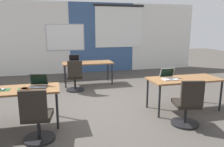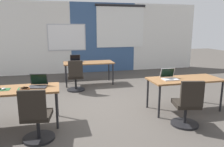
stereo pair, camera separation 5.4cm
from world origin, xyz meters
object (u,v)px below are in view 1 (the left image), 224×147
object	(u,v)px
desk_near_left	(14,93)
laptop_near_left_inner	(38,84)
laptop_near_right_inner	(169,77)
chair_far_left	(75,78)
desk_far_center	(88,64)
chair_near_right_inner	(187,107)
mouse_near_left_inner	(24,88)
desk_near_right	(184,81)
laptop_far_left	(74,61)
snack_bowl	(25,90)
chair_near_left_inner	(37,120)
mouse_near_left_end	(3,89)
mouse_far_left	(82,61)

from	to	relation	value
desk_near_left	laptop_near_left_inner	world-z (taller)	laptop_near_left_inner
laptop_near_right_inner	chair_far_left	distance (m)	2.79
desk_near_left	desk_far_center	bearing A→B (deg)	57.99
chair_near_right_inner	chair_far_left	bearing A→B (deg)	-44.74
desk_far_center	mouse_near_left_inner	distance (m)	3.22
desk_near_right	laptop_near_left_inner	xyz separation A→B (m)	(-3.09, 0.07, 0.11)
desk_near_right	laptop_far_left	bearing A→B (deg)	126.89
desk_near_left	snack_bowl	bearing A→B (deg)	-41.88
desk_near_left	desk_near_right	world-z (taller)	same
chair_near_left_inner	desk_near_right	bearing A→B (deg)	-159.47
laptop_far_left	laptop_near_left_inner	world-z (taller)	laptop_far_left
laptop_near_right_inner	desk_near_left	bearing A→B (deg)	-178.50
laptop_near_left_inner	laptop_far_left	bearing A→B (deg)	81.43
chair_near_left_inner	desk_near_left	bearing A→B (deg)	-50.84
laptop_far_left	mouse_near_left_inner	world-z (taller)	laptop_far_left
chair_near_right_inner	mouse_near_left_end	world-z (taller)	chair_near_right_inner
laptop_near_right_inner	snack_bowl	world-z (taller)	laptop_near_right_inner
chair_near_right_inner	laptop_far_left	bearing A→B (deg)	-51.87
desk_far_center	chair_near_left_inner	size ratio (longest dim) A/B	1.74
laptop_near_right_inner	laptop_far_left	xyz separation A→B (m)	(-1.81, 2.86, 0.00)
mouse_near_left_inner	mouse_near_left_end	bearing A→B (deg)	178.74
laptop_far_left	desk_far_center	bearing A→B (deg)	-9.94
desk_near_right	snack_bowl	distance (m)	3.29
chair_far_left	laptop_far_left	bearing A→B (deg)	-92.23
chair_near_right_inner	laptop_far_left	size ratio (longest dim) A/B	2.71
laptop_near_left_inner	mouse_near_left_end	size ratio (longest dim) A/B	3.45
desk_near_left	chair_near_left_inner	bearing A→B (deg)	-58.56
laptop_near_right_inner	mouse_near_left_inner	world-z (taller)	laptop_near_right_inner
snack_bowl	chair_near_right_inner	bearing A→B (deg)	-11.76
desk_near_left	mouse_near_left_inner	size ratio (longest dim) A/B	15.64
mouse_near_left_inner	desk_near_right	bearing A→B (deg)	0.11
desk_far_center	laptop_near_left_inner	bearing A→B (deg)	-116.06
mouse_near_left_end	snack_bowl	world-z (taller)	snack_bowl
chair_near_left_inner	chair_near_right_inner	bearing A→B (deg)	-174.21
chair_near_left_inner	snack_bowl	size ratio (longest dim) A/B	5.18
desk_near_right	chair_far_left	xyz separation A→B (m)	(-2.24, 2.06, -0.28)
desk_far_center	chair_near_left_inner	xyz separation A→B (m)	(-1.32, -3.50, -0.28)
laptop_near_left_inner	mouse_near_left_inner	xyz separation A→B (m)	(-0.24, -0.08, -0.03)
chair_far_left	laptop_near_left_inner	distance (m)	2.20
mouse_near_left_inner	laptop_near_left_inner	bearing A→B (deg)	17.38
mouse_near_left_inner	snack_bowl	size ratio (longest dim) A/B	0.58
laptop_near_right_inner	snack_bowl	xyz separation A→B (m)	(-2.92, -0.22, -0.01)
laptop_far_left	chair_near_left_inner	distance (m)	3.72
desk_far_center	mouse_far_left	xyz separation A→B (m)	(-0.17, 0.10, 0.08)
laptop_near_left_inner	mouse_near_left_end	bearing A→B (deg)	-164.08
chair_far_left	snack_bowl	xyz separation A→B (m)	(-1.05, -2.25, 0.38)
desk_near_right	desk_far_center	world-z (taller)	same
desk_near_right	desk_near_left	bearing A→B (deg)	180.00
laptop_far_left	mouse_near_left_end	distance (m)	3.26
chair_far_left	chair_near_left_inner	size ratio (longest dim) A/B	1.00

